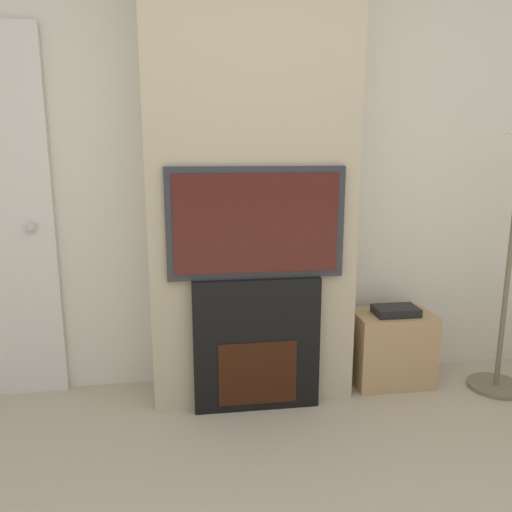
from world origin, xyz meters
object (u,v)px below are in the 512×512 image
(fireplace, at_px, (256,343))
(floor_lamp, at_px, (511,243))
(television, at_px, (256,223))
(media_stand, at_px, (391,347))

(fireplace, bearing_deg, floor_lamp, -0.18)
(fireplace, height_order, television, television)
(fireplace, xyz_separation_m, television, (0.00, -0.00, 0.68))
(floor_lamp, relative_size, media_stand, 3.20)
(floor_lamp, distance_m, media_stand, 0.93)
(floor_lamp, bearing_deg, television, 179.90)
(television, bearing_deg, media_stand, 10.69)
(floor_lamp, height_order, media_stand, floor_lamp)
(media_stand, bearing_deg, fireplace, -169.44)
(fireplace, distance_m, television, 0.68)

